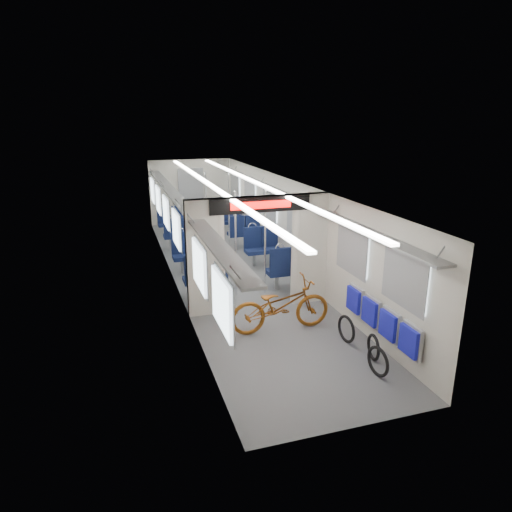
# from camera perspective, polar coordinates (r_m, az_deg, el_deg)

# --- Properties ---
(carriage) EXTENTS (12.00, 12.02, 2.31)m
(carriage) POSITION_cam_1_polar(r_m,az_deg,el_deg) (10.60, -2.51, 4.75)
(carriage) COLOR #515456
(carriage) RESTS_ON ground
(bicycle) EXTENTS (1.87, 0.67, 0.98)m
(bicycle) POSITION_cam_1_polar(r_m,az_deg,el_deg) (8.31, 3.08, -6.16)
(bicycle) COLOR brown
(bicycle) RESTS_ON ground
(flip_bench) EXTENTS (0.12, 2.10, 0.51)m
(flip_bench) POSITION_cam_1_polar(r_m,az_deg,el_deg) (7.85, 15.24, -7.52)
(flip_bench) COLOR gray
(flip_bench) RESTS_ON carriage
(bike_hoop_a) EXTENTS (0.11, 0.48, 0.48)m
(bike_hoop_a) POSITION_cam_1_polar(r_m,az_deg,el_deg) (7.28, 14.98, -12.78)
(bike_hoop_a) COLOR black
(bike_hoop_a) RESTS_ON ground
(bike_hoop_b) EXTENTS (0.11, 0.44, 0.44)m
(bike_hoop_b) POSITION_cam_1_polar(r_m,az_deg,el_deg) (7.71, 14.45, -11.14)
(bike_hoop_b) COLOR black
(bike_hoop_b) RESTS_ON ground
(bike_hoop_c) EXTENTS (0.10, 0.50, 0.49)m
(bike_hoop_c) POSITION_cam_1_polar(r_m,az_deg,el_deg) (8.14, 11.21, -9.09)
(bike_hoop_c) COLOR black
(bike_hoop_c) RESTS_ON ground
(seat_bay_near_left) EXTENTS (0.93, 2.15, 1.12)m
(seat_bay_near_left) POSITION_cam_1_polar(r_m,az_deg,el_deg) (10.66, -7.32, -0.57)
(seat_bay_near_left) COLOR #0D163A
(seat_bay_near_left) RESTS_ON ground
(seat_bay_near_right) EXTENTS (0.93, 2.15, 1.12)m
(seat_bay_near_right) POSITION_cam_1_polar(r_m,az_deg,el_deg) (11.08, 2.27, 0.24)
(seat_bay_near_right) COLOR #0D163A
(seat_bay_near_right) RESTS_ON ground
(seat_bay_far_left) EXTENTS (0.88, 1.95, 1.06)m
(seat_bay_far_left) POSITION_cam_1_polar(r_m,az_deg,el_deg) (14.32, -10.09, 3.78)
(seat_bay_far_left) COLOR #0D163A
(seat_bay_far_left) RESTS_ON ground
(seat_bay_far_right) EXTENTS (0.91, 2.08, 1.10)m
(seat_bay_far_right) POSITION_cam_1_polar(r_m,az_deg,el_deg) (14.37, -2.51, 4.15)
(seat_bay_far_right) COLOR #0D163A
(seat_bay_far_right) RESTS_ON ground
(stanchion_near_left) EXTENTS (0.04, 0.04, 2.30)m
(stanchion_near_left) POSITION_cam_1_polar(r_m,az_deg,el_deg) (9.69, -2.54, 1.42)
(stanchion_near_left) COLOR silver
(stanchion_near_left) RESTS_ON ground
(stanchion_near_right) EXTENTS (0.04, 0.04, 2.30)m
(stanchion_near_right) POSITION_cam_1_polar(r_m,az_deg,el_deg) (9.83, 1.13, 1.66)
(stanchion_near_right) COLOR silver
(stanchion_near_right) RESTS_ON ground
(stanchion_far_left) EXTENTS (0.04, 0.04, 2.30)m
(stanchion_far_left) POSITION_cam_1_polar(r_m,az_deg,el_deg) (12.79, -6.22, 5.21)
(stanchion_far_left) COLOR silver
(stanchion_far_left) RESTS_ON ground
(stanchion_far_right) EXTENTS (0.04, 0.04, 2.30)m
(stanchion_far_right) POSITION_cam_1_polar(r_m,az_deg,el_deg) (12.55, -3.41, 5.05)
(stanchion_far_right) COLOR silver
(stanchion_far_right) RESTS_ON ground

